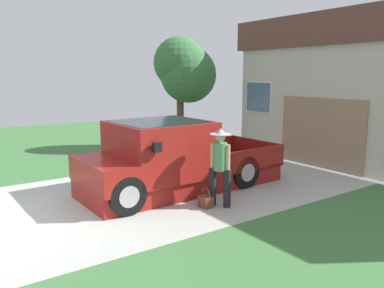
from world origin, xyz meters
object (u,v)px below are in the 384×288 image
(person_with_hat, at_px, (220,164))
(handbag, at_px, (206,201))
(wheeled_trash_bin, at_px, (205,134))
(front_yard_tree, at_px, (184,70))
(pickup_truck, at_px, (168,160))

(person_with_hat, height_order, handbag, person_with_hat)
(wheeled_trash_bin, bearing_deg, front_yard_tree, -128.88)
(person_with_hat, xyz_separation_m, handbag, (-0.10, -0.29, -0.79))
(pickup_truck, bearing_deg, wheeled_trash_bin, -47.20)
(front_yard_tree, height_order, wheeled_trash_bin, front_yard_tree)
(pickup_truck, bearing_deg, person_with_hat, -168.63)
(person_with_hat, bearing_deg, pickup_truck, -17.02)
(pickup_truck, height_order, front_yard_tree, front_yard_tree)
(pickup_truck, height_order, person_with_hat, pickup_truck)
(handbag, bearing_deg, pickup_truck, -177.85)
(person_with_hat, relative_size, wheeled_trash_bin, 1.66)
(pickup_truck, bearing_deg, handbag, -179.04)
(pickup_truck, xyz_separation_m, wheeled_trash_bin, (-3.86, 4.00, -0.23))
(pickup_truck, distance_m, wheeled_trash_bin, 5.56)
(pickup_truck, relative_size, handbag, 12.04)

